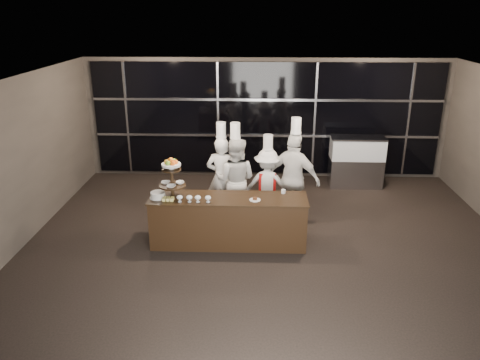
{
  "coord_description": "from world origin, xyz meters",
  "views": [
    {
      "loc": [
        -0.24,
        -6.54,
        4.13
      ],
      "look_at": [
        -0.53,
        1.5,
        1.15
      ],
      "focal_mm": 35.0,
      "sensor_mm": 36.0,
      "label": 1
    }
  ],
  "objects_px": {
    "display_stand": "(172,175)",
    "chef_b": "(235,179)",
    "buffet_counter": "(228,221)",
    "chef_c": "(267,184)",
    "chef_d": "(294,178)",
    "display_case": "(356,159)",
    "chef_a": "(222,177)",
    "layer_cake": "(158,195)"
  },
  "relations": [
    {
      "from": "chef_b",
      "to": "chef_d",
      "type": "xyz_separation_m",
      "value": [
        1.16,
        -0.07,
        0.06
      ]
    },
    {
      "from": "display_case",
      "to": "chef_c",
      "type": "bearing_deg",
      "value": -138.48
    },
    {
      "from": "chef_a",
      "to": "layer_cake",
      "type": "bearing_deg",
      "value": -130.91
    },
    {
      "from": "chef_c",
      "to": "display_stand",
      "type": "bearing_deg",
      "value": -146.05
    },
    {
      "from": "display_stand",
      "to": "chef_d",
      "type": "bearing_deg",
      "value": 23.56
    },
    {
      "from": "display_stand",
      "to": "chef_a",
      "type": "xyz_separation_m",
      "value": [
        0.8,
        1.17,
        -0.45
      ]
    },
    {
      "from": "chef_b",
      "to": "chef_c",
      "type": "height_order",
      "value": "chef_b"
    },
    {
      "from": "chef_d",
      "to": "chef_b",
      "type": "bearing_deg",
      "value": 176.71
    },
    {
      "from": "display_stand",
      "to": "chef_c",
      "type": "bearing_deg",
      "value": 33.95
    },
    {
      "from": "chef_d",
      "to": "display_stand",
      "type": "bearing_deg",
      "value": -156.44
    },
    {
      "from": "chef_d",
      "to": "display_case",
      "type": "bearing_deg",
      "value": 51.78
    },
    {
      "from": "display_stand",
      "to": "display_case",
      "type": "relative_size",
      "value": 0.58
    },
    {
      "from": "buffet_counter",
      "to": "chef_b",
      "type": "height_order",
      "value": "chef_b"
    },
    {
      "from": "chef_c",
      "to": "chef_d",
      "type": "height_order",
      "value": "chef_d"
    },
    {
      "from": "buffet_counter",
      "to": "chef_c",
      "type": "bearing_deg",
      "value": 58.07
    },
    {
      "from": "display_stand",
      "to": "chef_b",
      "type": "distance_m",
      "value": 1.57
    },
    {
      "from": "buffet_counter",
      "to": "display_case",
      "type": "distance_m",
      "value": 4.26
    },
    {
      "from": "display_case",
      "to": "chef_d",
      "type": "bearing_deg",
      "value": -128.22
    },
    {
      "from": "buffet_counter",
      "to": "layer_cake",
      "type": "height_order",
      "value": "layer_cake"
    },
    {
      "from": "buffet_counter",
      "to": "chef_a",
      "type": "bearing_deg",
      "value": 99.87
    },
    {
      "from": "display_stand",
      "to": "chef_c",
      "type": "xyz_separation_m",
      "value": [
        1.72,
        1.16,
        -0.58
      ]
    },
    {
      "from": "chef_a",
      "to": "display_case",
      "type": "bearing_deg",
      "value": 31.79
    },
    {
      "from": "display_stand",
      "to": "layer_cake",
      "type": "relative_size",
      "value": 2.48
    },
    {
      "from": "chef_d",
      "to": "layer_cake",
      "type": "bearing_deg",
      "value": -157.66
    },
    {
      "from": "buffet_counter",
      "to": "chef_b",
      "type": "distance_m",
      "value": 1.13
    },
    {
      "from": "display_stand",
      "to": "chef_d",
      "type": "relative_size",
      "value": 0.34
    },
    {
      "from": "display_stand",
      "to": "chef_b",
      "type": "xyz_separation_m",
      "value": [
        1.08,
        1.05,
        -0.45
      ]
    },
    {
      "from": "chef_b",
      "to": "chef_d",
      "type": "height_order",
      "value": "chef_d"
    },
    {
      "from": "display_stand",
      "to": "layer_cake",
      "type": "xyz_separation_m",
      "value": [
        -0.26,
        -0.05,
        -0.37
      ]
    },
    {
      "from": "buffet_counter",
      "to": "chef_c",
      "type": "height_order",
      "value": "chef_c"
    },
    {
      "from": "chef_b",
      "to": "display_case",
      "type": "bearing_deg",
      "value": 35.94
    },
    {
      "from": "chef_a",
      "to": "chef_c",
      "type": "xyz_separation_m",
      "value": [
        0.93,
        -0.01,
        -0.13
      ]
    },
    {
      "from": "layer_cake",
      "to": "display_case",
      "type": "distance_m",
      "value": 5.24
    },
    {
      "from": "chef_a",
      "to": "chef_c",
      "type": "relative_size",
      "value": 1.13
    },
    {
      "from": "display_case",
      "to": "chef_a",
      "type": "bearing_deg",
      "value": -148.21
    },
    {
      "from": "display_case",
      "to": "chef_c",
      "type": "height_order",
      "value": "chef_c"
    },
    {
      "from": "layer_cake",
      "to": "chef_a",
      "type": "xyz_separation_m",
      "value": [
        1.06,
        1.22,
        -0.09
      ]
    },
    {
      "from": "display_case",
      "to": "chef_b",
      "type": "relative_size",
      "value": 0.62
    },
    {
      "from": "display_stand",
      "to": "chef_b",
      "type": "height_order",
      "value": "chef_b"
    },
    {
      "from": "chef_a",
      "to": "chef_b",
      "type": "bearing_deg",
      "value": -23.52
    },
    {
      "from": "buffet_counter",
      "to": "display_stand",
      "type": "distance_m",
      "value": 1.33
    },
    {
      "from": "buffet_counter",
      "to": "chef_a",
      "type": "height_order",
      "value": "chef_a"
    }
  ]
}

